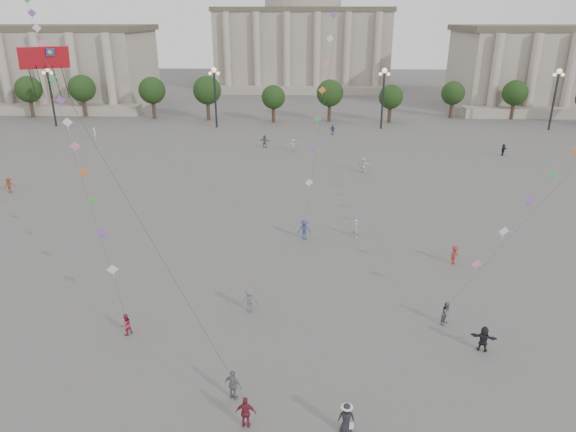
{
  "coord_description": "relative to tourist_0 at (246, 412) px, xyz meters",
  "views": [
    {
      "loc": [
        1.53,
        -23.09,
        19.25
      ],
      "look_at": [
        0.24,
        12.0,
        5.46
      ],
      "focal_mm": 32.0,
      "sensor_mm": 36.0,
      "label": 1
    }
  ],
  "objects": [
    {
      "name": "tourist_0",
      "position": [
        0.0,
        0.0,
        0.0
      ],
      "size": [
        1.07,
        0.51,
        1.77
      ],
      "primitive_type": "imported",
      "rotation": [
        0.0,
        0.0,
        3.07
      ],
      "color": "maroon",
      "rests_on": "ground"
    },
    {
      "name": "person_crowd_7",
      "position": [
        10.32,
        45.24,
        0.08
      ],
      "size": [
        1.8,
        1.48,
        1.93
      ],
      "primitive_type": "imported",
      "rotation": [
        0.0,
        0.0,
        2.54
      ],
      "color": "white",
      "rests_on": "ground"
    },
    {
      "name": "person_crowd_4",
      "position": [
        0.78,
        56.13,
        0.01
      ],
      "size": [
        1.69,
        1.3,
        1.79
      ],
      "primitive_type": "imported",
      "rotation": [
        0.0,
        0.0,
        3.68
      ],
      "color": "white",
      "rests_on": "ground"
    },
    {
      "name": "tourist_3",
      "position": [
        -0.91,
        2.01,
        0.0
      ],
      "size": [
        1.12,
        0.87,
        1.77
      ],
      "primitive_type": "imported",
      "rotation": [
        0.0,
        0.0,
        2.66
      ],
      "color": "slate",
      "rests_on": "ground"
    },
    {
      "name": "tree_row",
      "position": [
        1.29,
        81.09,
        4.51
      ],
      "size": [
        137.12,
        5.12,
        8.0
      ],
      "color": "#34241A",
      "rests_on": "ground"
    },
    {
      "name": "person_crowd_2",
      "position": [
        -31.47,
        35.17,
        0.03
      ],
      "size": [
        1.27,
        1.35,
        1.83
      ],
      "primitive_type": "imported",
      "rotation": [
        0.0,
        0.0,
        0.9
      ],
      "color": "brown",
      "rests_on": "ground"
    },
    {
      "name": "person_crowd_9",
      "position": [
        31.71,
        54.61,
        -0.04
      ],
      "size": [
        1.45,
        1.47,
        1.69
      ],
      "primitive_type": "imported",
      "rotation": [
        0.0,
        0.0,
        0.79
      ],
      "color": "black",
      "rests_on": "ground"
    },
    {
      "name": "person_crowd_0",
      "position": [
        7.27,
        67.46,
        -0.0
      ],
      "size": [
        1.04,
        0.45,
        1.77
      ],
      "primitive_type": "imported",
      "rotation": [
        0.0,
        0.0,
        0.02
      ],
      "color": "navy",
      "rests_on": "ground"
    },
    {
      "name": "kite_train_west",
      "position": [
        -24.28,
        32.66,
        19.19
      ],
      "size": [
        29.79,
        46.52,
        66.0
      ],
      "color": "#3F3F3F",
      "rests_on": "ground"
    },
    {
      "name": "person_crowd_6",
      "position": [
        -0.95,
        10.69,
        0.01
      ],
      "size": [
        1.28,
        0.92,
        1.79
      ],
      "primitive_type": "imported",
      "rotation": [
        0.0,
        0.0,
        0.24
      ],
      "color": "slate",
      "rests_on": "ground"
    },
    {
      "name": "lamp_post_mid_east",
      "position": [
        16.29,
        73.09,
        6.47
      ],
      "size": [
        2.0,
        0.9,
        10.65
      ],
      "color": "#262628",
      "rests_on": "ground"
    },
    {
      "name": "kite_flyer_0",
      "position": [
        -8.61,
        7.67,
        -0.14
      ],
      "size": [
        0.88,
        0.92,
        1.49
      ],
      "primitive_type": "imported",
      "rotation": [
        0.0,
        0.0,
        4.09
      ],
      "color": "#9E2B3F",
      "rests_on": "ground"
    },
    {
      "name": "lamp_post_mid_west",
      "position": [
        -13.71,
        73.09,
        6.47
      ],
      "size": [
        2.0,
        0.9,
        10.65
      ],
      "color": "#262628",
      "rests_on": "ground"
    },
    {
      "name": "person_crowd_8",
      "position": [
        15.16,
        18.64,
        -0.08
      ],
      "size": [
        1.17,
        1.15,
        1.62
      ],
      "primitive_type": "imported",
      "rotation": [
        0.0,
        0.0,
        0.76
      ],
      "color": "maroon",
      "rests_on": "ground"
    },
    {
      "name": "hall_central",
      "position": [
        1.29,
        132.31,
        13.35
      ],
      "size": [
        48.3,
        34.3,
        35.5
      ],
      "color": "#A5998A",
      "rests_on": "ground"
    },
    {
      "name": "lamp_post_far_east",
      "position": [
        46.29,
        73.09,
        6.47
      ],
      "size": [
        2.0,
        0.9,
        10.65
      ],
      "color": "#262628",
      "rests_on": "ground"
    },
    {
      "name": "person_crowd_12",
      "position": [
        -3.67,
        58.21,
        0.08
      ],
      "size": [
        1.87,
        1.22,
        1.93
      ],
      "primitive_type": "imported",
      "rotation": [
        0.0,
        0.0,
        2.74
      ],
      "color": "slate",
      "rests_on": "ground"
    },
    {
      "name": "lamp_post_far_west",
      "position": [
        -43.71,
        73.09,
        6.47
      ],
      "size": [
        2.0,
        0.9,
        10.65
      ],
      "color": "#262628",
      "rests_on": "ground"
    },
    {
      "name": "kite_flyer_2",
      "position": [
        12.27,
        9.66,
        -0.07
      ],
      "size": [
        0.99,
        1.0,
        1.63
      ],
      "primitive_type": "imported",
      "rotation": [
        0.0,
        0.0,
        0.83
      ],
      "color": "#5A5A5E",
      "rests_on": "ground"
    },
    {
      "name": "person_crowd_10",
      "position": [
        -32.32,
        62.84,
        0.07
      ],
      "size": [
        0.69,
        0.82,
        1.91
      ],
      "primitive_type": "imported",
      "rotation": [
        0.0,
        0.0,
        1.97
      ],
      "color": "silver",
      "rests_on": "ground"
    },
    {
      "name": "ground",
      "position": [
        1.29,
        3.09,
        -0.89
      ],
      "size": [
        360.0,
        360.0,
        0.0
      ],
      "primitive_type": "plane",
      "color": "#4F4D4B",
      "rests_on": "ground"
    },
    {
      "name": "kite_flyer_1",
      "position": [
        2.73,
        23.24,
        0.06
      ],
      "size": [
        1.27,
        0.78,
        1.9
      ],
      "primitive_type": "imported",
      "rotation": [
        0.0,
        0.0,
        0.06
      ],
      "color": "navy",
      "rests_on": "ground"
    },
    {
      "name": "hat_person",
      "position": [
        4.96,
        -0.2,
        0.0
      ],
      "size": [
        0.84,
        0.6,
        1.7
      ],
      "color": "black",
      "rests_on": "ground"
    },
    {
      "name": "person_crowd_3",
      "position": [
        13.79,
        6.79,
        -0.05
      ],
      "size": [
        1.63,
        0.95,
        1.67
      ],
      "primitive_type": "imported",
      "rotation": [
        0.0,
        0.0,
        2.83
      ],
      "color": "black",
      "rests_on": "ground"
    },
    {
      "name": "person_crowd_13",
      "position": [
        7.51,
        23.92,
        -0.01
      ],
      "size": [
        0.63,
        0.75,
        1.75
      ],
      "primitive_type": "imported",
      "rotation": [
        0.0,
        0.0,
        1.96
      ],
      "color": "#ADAEAA",
      "rests_on": "ground"
    },
    {
      "name": "dragon_kite",
      "position": [
        -9.34,
        4.44,
        15.67
      ],
      "size": [
        5.81,
        3.05,
        18.94
      ],
      "color": "red",
      "rests_on": "ground"
    }
  ]
}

